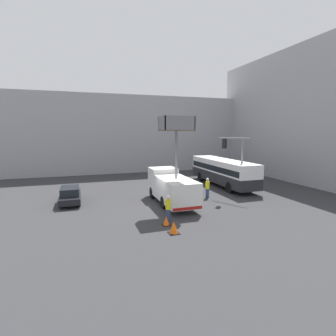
{
  "coord_description": "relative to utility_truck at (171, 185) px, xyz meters",
  "views": [
    {
      "loc": [
        -6.56,
        -20.03,
        6.3
      ],
      "look_at": [
        0.74,
        1.8,
        3.03
      ],
      "focal_mm": 28.0,
      "sensor_mm": 36.0,
      "label": 1
    }
  ],
  "objects": [
    {
      "name": "ground_plane",
      "position": [
        -0.74,
        -0.92,
        -1.65
      ],
      "size": [
        120.0,
        120.0,
        0.0
      ],
      "primitive_type": "plane",
      "color": "#333335"
    },
    {
      "name": "building_backdrop_far",
      "position": [
        -0.74,
        22.78,
        4.13
      ],
      "size": [
        44.0,
        10.0,
        11.56
      ],
      "color": "#9E9EA3",
      "rests_on": "ground_plane"
    },
    {
      "name": "utility_truck",
      "position": [
        0.0,
        0.0,
        0.0
      ],
      "size": [
        2.49,
        7.19,
        7.44
      ],
      "color": "silver",
      "rests_on": "ground_plane"
    },
    {
      "name": "road_worker_near_truck",
      "position": [
        -1.67,
        -4.14,
        -0.7
      ],
      "size": [
        0.38,
        0.38,
        1.89
      ],
      "rotation": [
        0.0,
        0.0,
        5.97
      ],
      "color": "navy",
      "rests_on": "ground_plane"
    },
    {
      "name": "traffic_cone_mid_road",
      "position": [
        -2.06,
        -4.89,
        -1.36
      ],
      "size": [
        0.55,
        0.55,
        0.63
      ],
      "color": "black",
      "rests_on": "ground_plane"
    },
    {
      "name": "city_bus",
      "position": [
        8.09,
        5.26,
        0.15
      ],
      "size": [
        2.6,
        11.05,
        3.03
      ],
      "rotation": [
        0.0,
        0.0,
        1.58
      ],
      "color": "#232328",
      "rests_on": "ground_plane"
    },
    {
      "name": "road_worker_directing",
      "position": [
        3.93,
        0.85,
        -0.69
      ],
      "size": [
        0.38,
        0.38,
        1.91
      ],
      "rotation": [
        0.0,
        0.0,
        1.86
      ],
      "color": "navy",
      "rests_on": "ground_plane"
    },
    {
      "name": "parked_car_curbside",
      "position": [
        -8.35,
        3.01,
        -0.92
      ],
      "size": [
        1.72,
        4.42,
        1.45
      ],
      "color": "black",
      "rests_on": "ground_plane"
    },
    {
      "name": "traffic_light_pole",
      "position": [
        7.13,
        1.19,
        2.35
      ],
      "size": [
        3.32,
        3.07,
        5.9
      ],
      "color": "slate",
      "rests_on": "ground_plane"
    },
    {
      "name": "traffic_cone_near_truck",
      "position": [
        -2.05,
        -6.37,
        -1.29
      ],
      "size": [
        0.67,
        0.67,
        0.77
      ],
      "color": "black",
      "rests_on": "ground_plane"
    },
    {
      "name": "building_backdrop_side",
      "position": [
        22.05,
        5.88,
        6.5
      ],
      "size": [
        10.0,
        28.0,
        16.32
      ],
      "color": "#9E9EA3",
      "rests_on": "ground_plane"
    }
  ]
}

